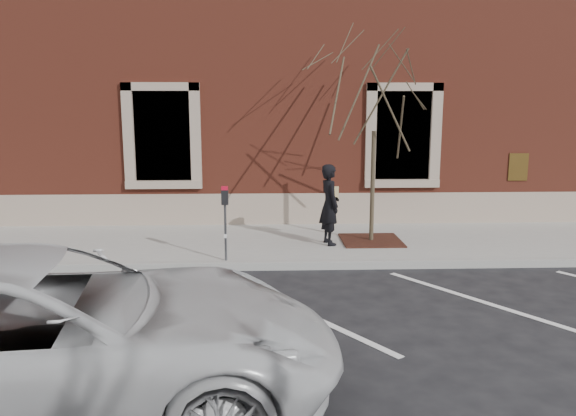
{
  "coord_description": "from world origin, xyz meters",
  "views": [
    {
      "loc": [
        -0.42,
        -10.56,
        3.13
      ],
      "look_at": [
        0.0,
        0.6,
        1.1
      ],
      "focal_mm": 35.0,
      "sensor_mm": 36.0,
      "label": 1
    }
  ],
  "objects_px": {
    "man": "(330,205)",
    "white_truck": "(36,337)",
    "parking_meter": "(225,209)",
    "sapling": "(375,100)"
  },
  "relations": [
    {
      "from": "man",
      "to": "white_truck",
      "type": "distance_m",
      "value": 7.51
    },
    {
      "from": "man",
      "to": "parking_meter",
      "type": "bearing_deg",
      "value": 106.07
    },
    {
      "from": "parking_meter",
      "to": "man",
      "type": "bearing_deg",
      "value": 12.67
    },
    {
      "from": "sapling",
      "to": "man",
      "type": "bearing_deg",
      "value": -166.58
    },
    {
      "from": "man",
      "to": "white_truck",
      "type": "bearing_deg",
      "value": 136.74
    },
    {
      "from": "white_truck",
      "to": "sapling",
      "type": "bearing_deg",
      "value": -42.41
    },
    {
      "from": "parking_meter",
      "to": "sapling",
      "type": "distance_m",
      "value": 4.06
    },
    {
      "from": "man",
      "to": "sapling",
      "type": "distance_m",
      "value": 2.45
    },
    {
      "from": "man",
      "to": "parking_meter",
      "type": "relative_size",
      "value": 1.2
    },
    {
      "from": "man",
      "to": "white_truck",
      "type": "relative_size",
      "value": 0.28
    }
  ]
}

